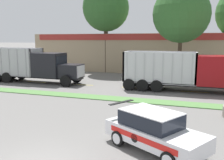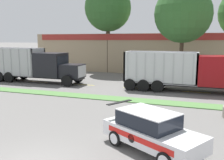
# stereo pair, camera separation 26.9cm
# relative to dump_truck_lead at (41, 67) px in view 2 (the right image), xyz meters

# --- Properties ---
(grass_verge) EXTENTS (120.00, 1.44, 0.06)m
(grass_verge) POSITION_rel_dump_truck_lead_xyz_m (10.39, -4.49, -1.62)
(grass_verge) COLOR #517F42
(grass_verge) RESTS_ON ground_plane
(centre_line_2) EXTENTS (2.40, 0.14, 0.01)m
(centre_line_2) POSITION_rel_dump_truck_lead_xyz_m (-0.63, 0.24, -1.65)
(centre_line_2) COLOR yellow
(centre_line_2) RESTS_ON ground_plane
(centre_line_3) EXTENTS (2.40, 0.14, 0.01)m
(centre_line_3) POSITION_rel_dump_truck_lead_xyz_m (4.77, 0.24, -1.65)
(centre_line_3) COLOR yellow
(centre_line_3) RESTS_ON ground_plane
(centre_line_4) EXTENTS (2.40, 0.14, 0.01)m
(centre_line_4) POSITION_rel_dump_truck_lead_xyz_m (10.17, 0.24, -1.65)
(centre_line_4) COLOR yellow
(centre_line_4) RESTS_ON ground_plane
(centre_line_5) EXTENTS (2.40, 0.14, 0.01)m
(centre_line_5) POSITION_rel_dump_truck_lead_xyz_m (15.57, 0.24, -1.65)
(centre_line_5) COLOR yellow
(centre_line_5) RESTS_ON ground_plane
(dump_truck_lead) EXTENTS (11.20, 2.64, 3.60)m
(dump_truck_lead) POSITION_rel_dump_truck_lead_xyz_m (0.00, 0.00, 0.00)
(dump_truck_lead) COLOR black
(dump_truck_lead) RESTS_ON ground_plane
(dump_truck_mid) EXTENTS (11.46, 2.75, 3.43)m
(dump_truck_mid) POSITION_rel_dump_truck_lead_xyz_m (15.95, 0.29, -0.03)
(dump_truck_mid) COLOR black
(dump_truck_mid) RESTS_ON ground_plane
(rally_car) EXTENTS (4.57, 3.69, 1.64)m
(rally_car) POSITION_rel_dump_truck_lead_xyz_m (13.99, -12.36, -0.82)
(rally_car) COLOR white
(rally_car) RESTS_ON ground_plane
(store_building_backdrop) EXTENTS (35.42, 12.10, 5.27)m
(store_building_backdrop) POSITION_rel_dump_truck_lead_xyz_m (10.20, 15.93, 0.98)
(store_building_backdrop) COLOR #9E896B
(store_building_backdrop) RESTS_ON ground_plane
(tree_behind_left) EXTENTS (6.21, 6.21, 13.30)m
(tree_behind_left) POSITION_rel_dump_truck_lead_xyz_m (3.70, 10.21, 7.59)
(tree_behind_left) COLOR #473828
(tree_behind_left) RESTS_ON ground_plane
(tree_behind_right) EXTENTS (5.89, 5.89, 11.48)m
(tree_behind_right) POSITION_rel_dump_truck_lead_xyz_m (13.81, 5.17, 6.00)
(tree_behind_right) COLOR #473828
(tree_behind_right) RESTS_ON ground_plane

